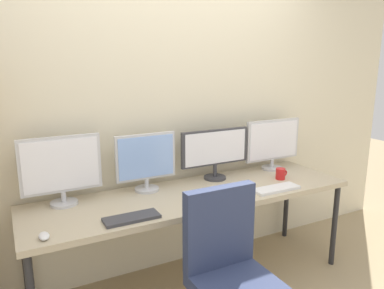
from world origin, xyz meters
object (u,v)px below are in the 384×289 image
at_px(monitor_center_right, 215,151).
at_px(computer_mouse, 44,236).
at_px(keyboard_left, 132,218).
at_px(monitor_center_left, 146,160).
at_px(monitor_far_right, 273,142).
at_px(coffee_mug, 281,174).
at_px(desk, 195,199).
at_px(monitor_far_left, 61,168).
at_px(keyboard_right, 276,189).

bearing_deg(monitor_center_right, computer_mouse, -161.27).
xyz_separation_m(keyboard_left, computer_mouse, (-0.50, -0.02, 0.01)).
height_order(monitor_center_left, monitor_far_right, monitor_far_right).
relative_size(computer_mouse, coffee_mug, 0.91).
relative_size(desk, computer_mouse, 25.06).
height_order(monitor_far_left, keyboard_right, monitor_far_left).
relative_size(monitor_center_left, computer_mouse, 4.73).
bearing_deg(monitor_center_right, keyboard_right, -59.01).
bearing_deg(keyboard_left, monitor_far_right, 17.04).
relative_size(monitor_center_left, monitor_far_right, 0.82).
relative_size(desk, monitor_center_left, 5.30).
height_order(monitor_far_right, computer_mouse, monitor_far_right).
distance_m(monitor_far_right, keyboard_left, 1.53).
height_order(keyboard_left, keyboard_right, same).
distance_m(monitor_center_left, monitor_far_right, 1.18).
xyz_separation_m(monitor_center_left, keyboard_left, (-0.27, -0.44, -0.22)).
bearing_deg(monitor_far_right, desk, -166.48).
xyz_separation_m(desk, monitor_far_left, (-0.88, 0.21, 0.30)).
bearing_deg(monitor_far_left, keyboard_left, -53.85).
xyz_separation_m(monitor_far_right, computer_mouse, (-1.94, -0.46, -0.23)).
bearing_deg(monitor_far_right, keyboard_left, -162.96).
height_order(monitor_far_right, keyboard_left, monitor_far_right).
xyz_separation_m(desk, monitor_center_left, (-0.29, 0.21, 0.28)).
xyz_separation_m(desk, computer_mouse, (-1.06, -0.25, 0.06)).
distance_m(monitor_center_left, keyboard_right, 0.99).
relative_size(monitor_center_left, coffee_mug, 4.28).
xyz_separation_m(monitor_far_left, monitor_center_left, (0.59, -0.00, -0.02)).
height_order(keyboard_left, coffee_mug, coffee_mug).
bearing_deg(desk, monitor_far_right, 13.52).
distance_m(monitor_center_right, keyboard_right, 0.56).
distance_m(desk, coffee_mug, 0.77).
height_order(monitor_center_left, monitor_center_right, monitor_center_left).
bearing_deg(keyboard_left, keyboard_right, 0.00).
height_order(monitor_far_right, keyboard_right, monitor_far_right).
bearing_deg(monitor_far_left, monitor_far_right, -0.00).
xyz_separation_m(desk, keyboard_right, (0.56, -0.23, 0.06)).
distance_m(monitor_center_right, monitor_far_right, 0.59).
bearing_deg(computer_mouse, keyboard_left, 1.91).
height_order(monitor_far_left, coffee_mug, monitor_far_left).
relative_size(keyboard_right, coffee_mug, 3.51).
distance_m(keyboard_right, computer_mouse, 1.62).
height_order(desk, computer_mouse, computer_mouse).
height_order(monitor_center_right, keyboard_right, monitor_center_right).
height_order(monitor_center_right, keyboard_left, monitor_center_right).
height_order(monitor_far_right, coffee_mug, monitor_far_right).
bearing_deg(monitor_center_right, monitor_far_left, 180.00).
bearing_deg(keyboard_right, coffee_mug, 42.47).
bearing_deg(monitor_center_right, coffee_mug, -28.83).
relative_size(monitor_center_left, keyboard_right, 1.22).
height_order(computer_mouse, coffee_mug, coffee_mug).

